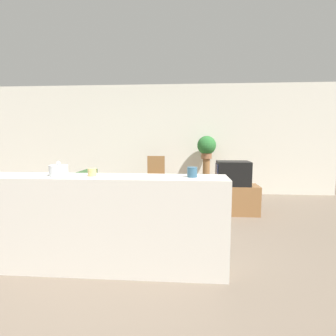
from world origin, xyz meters
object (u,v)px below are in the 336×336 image
(wooden_chair, at_px, (156,177))
(couch, at_px, (95,203))
(television, at_px, (233,173))
(decorative_bowl, at_px, (59,170))
(potted_plant, at_px, (207,146))

(wooden_chair, bearing_deg, couch, -122.46)
(wooden_chair, bearing_deg, television, -31.31)
(television, xyz_separation_m, decorative_bowl, (-2.19, -2.19, 0.32))
(couch, distance_m, wooden_chair, 1.68)
(wooden_chair, relative_size, potted_plant, 1.85)
(wooden_chair, relative_size, decorative_bowl, 5.19)
(wooden_chair, xyz_separation_m, potted_plant, (1.16, 0.45, 0.68))
(wooden_chair, height_order, potted_plant, potted_plant)
(decorative_bowl, bearing_deg, potted_plant, 63.17)
(television, distance_m, wooden_chair, 1.82)
(couch, bearing_deg, decorative_bowl, -81.97)
(couch, bearing_deg, potted_plant, 42.03)
(couch, distance_m, decorative_bowl, 1.92)
(television, relative_size, wooden_chair, 0.61)
(couch, xyz_separation_m, potted_plant, (2.05, 1.85, 0.93))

